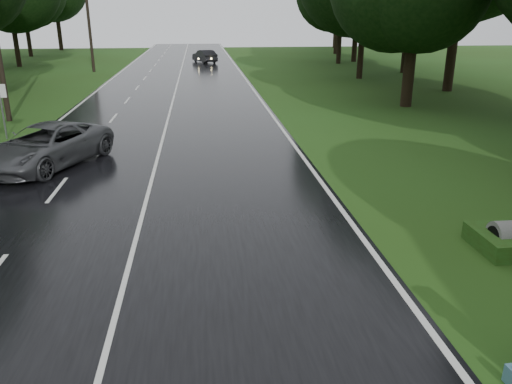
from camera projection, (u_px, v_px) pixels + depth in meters
ground at (113, 327)px, 9.40m from camera, size 160.00×160.00×0.00m
road at (169, 117)px, 28.12m from camera, size 12.00×140.00×0.04m
lane_center at (169, 117)px, 28.11m from camera, size 0.12×140.00×0.01m
grey_car at (46, 146)px, 18.88m from camera, size 4.67×6.18×1.56m
far_car at (205, 56)px, 58.45m from camera, size 2.97×4.57×1.42m
utility_pole_mid at (10, 121)px, 27.27m from camera, size 1.80×0.28×10.99m
utility_pole_far at (94, 72)px, 49.80m from camera, size 1.80×0.28×9.76m
road_sign_b at (7, 139)px, 23.42m from camera, size 0.60×0.10×2.50m
tree_left_f at (20, 67)px, 54.50m from camera, size 8.95×8.95×13.99m
tree_right_d at (405, 106)px, 31.51m from camera, size 7.93×7.93×12.39m
tree_right_e at (359, 78)px, 44.78m from camera, size 9.02×9.02×14.09m
tree_right_f at (338, 64)px, 57.85m from camera, size 8.54×8.54×13.34m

